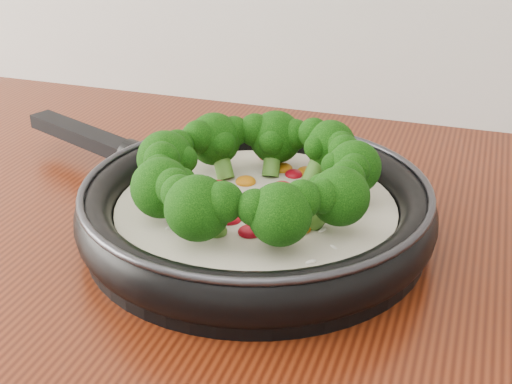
% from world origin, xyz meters
% --- Properties ---
extents(skillet, '(0.58, 0.46, 0.10)m').
position_xyz_m(skillet, '(-0.00, 1.11, 0.94)').
color(skillet, black).
rests_on(skillet, counter).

